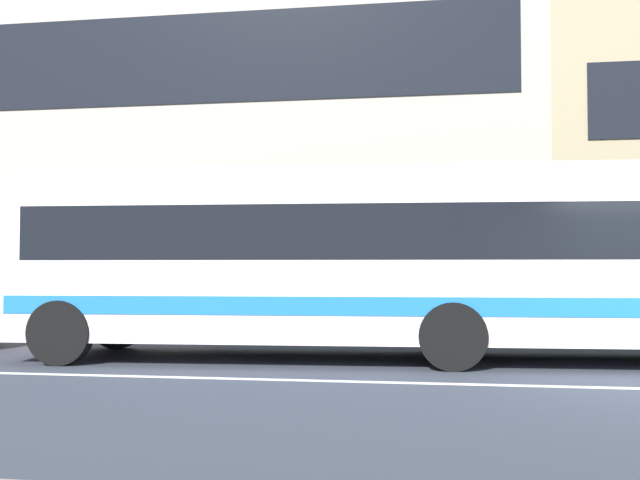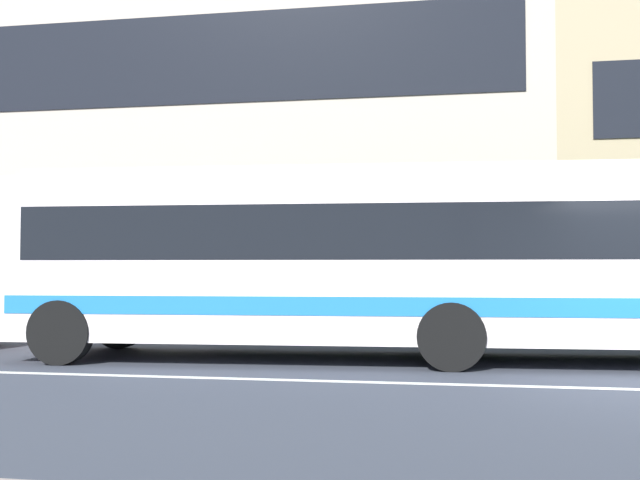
% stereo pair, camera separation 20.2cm
% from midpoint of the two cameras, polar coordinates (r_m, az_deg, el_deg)
% --- Properties ---
extents(apartment_block_left, '(18.93, 11.83, 12.73)m').
position_cam_midpoint_polar(apartment_block_left, '(26.98, -4.49, 8.24)').
color(apartment_block_left, '#B8AA99').
rests_on(apartment_block_left, ground_plane).
extents(transit_bus, '(12.53, 3.26, 3.07)m').
position_cam_midpoint_polar(transit_bus, '(12.18, 6.50, -1.22)').
color(transit_bus, silver).
rests_on(transit_bus, ground_plane).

